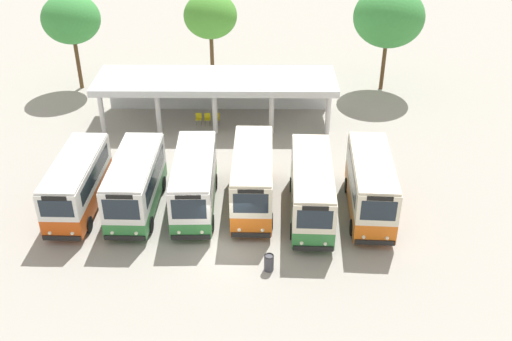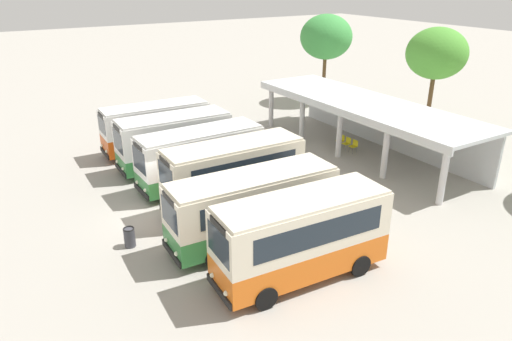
{
  "view_description": "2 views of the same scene",
  "coord_description": "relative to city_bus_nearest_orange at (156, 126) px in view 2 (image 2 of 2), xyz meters",
  "views": [
    {
      "loc": [
        1.65,
        -24.27,
        19.18
      ],
      "look_at": [
        1.46,
        5.66,
        1.32
      ],
      "focal_mm": 41.27,
      "sensor_mm": 36.0,
      "label": 1
    },
    {
      "loc": [
        20.11,
        -6.29,
        11.05
      ],
      "look_at": [
        1.57,
        5.05,
        1.89
      ],
      "focal_mm": 33.08,
      "sensor_mm": 36.0,
      "label": 2
    }
  ],
  "objects": [
    {
      "name": "waiting_chair_end_by_column",
      "position": [
        5.73,
        10.98,
        -1.24
      ],
      "size": [
        0.46,
        0.46,
        0.86
      ],
      "color": "slate",
      "rests_on": "ground"
    },
    {
      "name": "city_bus_nearest_orange",
      "position": [
        0.0,
        0.0,
        0.0
      ],
      "size": [
        2.36,
        7.0,
        3.19
      ],
      "color": "black",
      "rests_on": "ground"
    },
    {
      "name": "city_bus_second_in_row",
      "position": [
        3.27,
        -0.05,
        0.04
      ],
      "size": [
        2.51,
        6.84,
        3.27
      ],
      "color": "black",
      "rests_on": "ground"
    },
    {
      "name": "terminal_canopy",
      "position": [
        7.04,
        12.16,
        0.82
      ],
      "size": [
        17.19,
        5.0,
        3.4
      ],
      "color": "silver",
      "rests_on": "ground"
    },
    {
      "name": "city_bus_fourth_amber",
      "position": [
        9.8,
        0.41,
        0.13
      ],
      "size": [
        2.39,
        7.15,
        3.44
      ],
      "color": "black",
      "rests_on": "ground"
    },
    {
      "name": "roadside_tree_west_of_canopy",
      "position": [
        -4.65,
        17.8,
        4.02
      ],
      "size": [
        4.58,
        4.58,
        7.75
      ],
      "color": "brown",
      "rests_on": "ground"
    },
    {
      "name": "waiting_chair_middle_seat",
      "position": [
        7.02,
        11.0,
        -1.24
      ],
      "size": [
        0.46,
        0.46,
        0.86
      ],
      "color": "slate",
      "rests_on": "ground"
    },
    {
      "name": "city_bus_fifth_blue",
      "position": [
        13.06,
        -0.44,
        0.0
      ],
      "size": [
        2.5,
        7.7,
        3.19
      ],
      "color": "black",
      "rests_on": "ground"
    },
    {
      "name": "waiting_chair_second_from_end",
      "position": [
        6.38,
        10.97,
        -1.24
      ],
      "size": [
        0.46,
        0.46,
        0.86
      ],
      "color": "slate",
      "rests_on": "ground"
    },
    {
      "name": "litter_bin_apron",
      "position": [
        10.66,
        -5.26,
        -1.31
      ],
      "size": [
        0.49,
        0.49,
        0.9
      ],
      "color": "#3F3F47",
      "rests_on": "ground"
    },
    {
      "name": "roadside_tree_behind_canopy",
      "position": [
        6.21,
        19.01,
        3.93
      ],
      "size": [
        4.3,
        4.3,
        7.55
      ],
      "color": "brown",
      "rests_on": "ground"
    },
    {
      "name": "city_bus_far_end_green",
      "position": [
        16.33,
        -0.28,
        0.12
      ],
      "size": [
        2.59,
        7.05,
        3.43
      ],
      "color": "black",
      "rests_on": "ground"
    },
    {
      "name": "ground_plane",
      "position": [
        8.52,
        -3.52,
        -1.76
      ],
      "size": [
        180.0,
        180.0,
        0.0
      ],
      "primitive_type": "plane",
      "color": "#A39E93"
    },
    {
      "name": "city_bus_middle_cream",
      "position": [
        6.53,
        0.14,
        0.02
      ],
      "size": [
        2.4,
        7.07,
        3.24
      ],
      "color": "black",
      "rests_on": "ground"
    }
  ]
}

